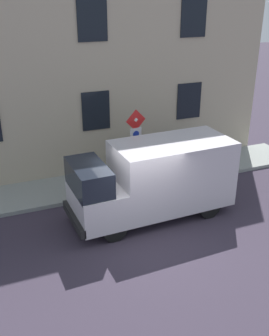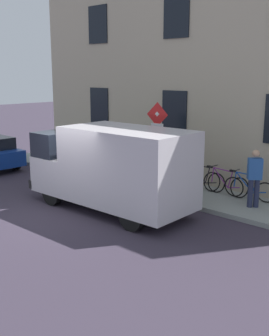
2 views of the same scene
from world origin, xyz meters
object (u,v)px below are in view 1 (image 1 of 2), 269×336
Objects in this scene: bicycle_blue at (179,154)px; bicycle_purple at (161,157)px; sign_post_stacked at (136,141)px; pedestrian at (196,145)px; delivery_van at (155,178)px; bicycle_black at (141,160)px; litter_bin at (120,177)px.

bicycle_blue is 1.00× the size of bicycle_purple.
sign_post_stacked is 1.66× the size of pedestrian.
delivery_van is 3.15× the size of bicycle_black.
sign_post_stacked is 1.49m from litter_bin.
pedestrian is (-0.58, -1.31, 0.56)m from bicycle_purple.
bicycle_blue is at bearing -130.64° from delivery_van.
bicycle_purple is 1.00× the size of bicycle_black.
pedestrian is (0.85, -3.01, -0.88)m from sign_post_stacked.
bicycle_blue is (3.33, -2.68, -0.82)m from delivery_van.
bicycle_purple is 0.87m from bicycle_black.
delivery_van is at bearing 63.24° from bicycle_purple.
delivery_van reaches higher than bicycle_purple.
bicycle_black is at bearing -107.58° from delivery_van.
bicycle_blue and bicycle_purple have the same top height.
bicycle_purple is (0.00, 0.87, 0.00)m from bicycle_blue.
delivery_van is 2.23m from litter_bin.
bicycle_blue is at bearing -61.00° from sign_post_stacked.
delivery_van is (-1.90, 0.10, -0.62)m from sign_post_stacked.
sign_post_stacked is 0.53× the size of delivery_van.
sign_post_stacked is 1.67× the size of bicycle_purple.
delivery_van is at bearing 176.97° from sign_post_stacked.
litter_bin is (-1.28, 2.29, 0.08)m from bicycle_purple.
bicycle_purple is at bearing -50.08° from sign_post_stacked.
litter_bin is (-1.28, 1.42, 0.08)m from bicycle_black.
litter_bin is at bearing -78.66° from delivery_van.
bicycle_purple is 2.62m from litter_bin.
bicycle_blue is 0.87m from bicycle_purple.
delivery_van is at bearing 73.92° from bicycle_black.
bicycle_black is (1.43, -0.84, -1.44)m from sign_post_stacked.
pedestrian is (-0.58, -0.44, 0.56)m from bicycle_blue.
delivery_van is 4.16m from pedestrian.
bicycle_purple and bicycle_black have the same top height.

